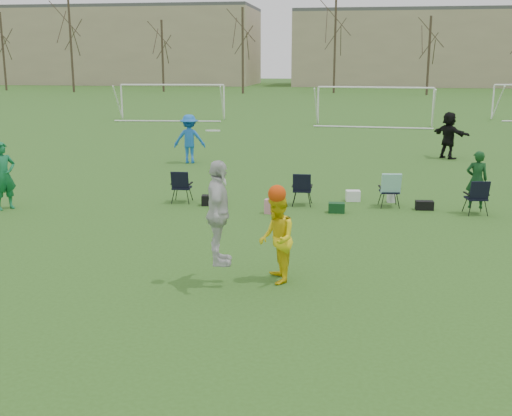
% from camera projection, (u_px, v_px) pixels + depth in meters
% --- Properties ---
extents(ground, '(260.00, 260.00, 0.00)m').
position_uv_depth(ground, '(188.00, 303.00, 11.30)').
color(ground, '#2F571B').
rests_on(ground, ground).
extents(fielder_green_near, '(0.79, 0.84, 1.93)m').
position_uv_depth(fielder_green_near, '(4.00, 176.00, 18.12)').
color(fielder_green_near, '#12693A').
rests_on(fielder_green_near, ground).
extents(fielder_blue, '(1.39, 0.94, 1.98)m').
position_uv_depth(fielder_blue, '(189.00, 139.00, 26.22)').
color(fielder_blue, blue).
rests_on(fielder_blue, ground).
extents(fielder_black, '(1.68, 1.78, 2.00)m').
position_uv_depth(fielder_black, '(449.00, 135.00, 27.42)').
color(fielder_black, black).
rests_on(fielder_black, ground).
extents(center_contest, '(1.80, 1.44, 2.95)m').
position_uv_depth(center_contest, '(246.00, 224.00, 12.02)').
color(center_contest, silver).
rests_on(center_contest, ground).
extents(sideline_setup, '(9.07, 2.30, 1.75)m').
position_uv_depth(sideline_setup, '(358.00, 190.00, 18.36)').
color(sideline_setup, '#103C18').
rests_on(sideline_setup, ground).
extents(goal_left, '(7.39, 0.76, 2.46)m').
position_uv_depth(goal_left, '(172.00, 92.00, 45.07)').
color(goal_left, white).
rests_on(goal_left, ground).
extents(goal_mid, '(7.40, 0.63, 2.46)m').
position_uv_depth(goal_mid, '(375.00, 95.00, 41.06)').
color(goal_mid, white).
rests_on(goal_mid, ground).
extents(tree_line, '(110.28, 3.28, 11.40)m').
position_uv_depth(tree_line, '(336.00, 51.00, 77.32)').
color(tree_line, '#382B21').
rests_on(tree_line, ground).
extents(building_row, '(126.00, 16.00, 13.00)m').
position_uv_depth(building_row, '(383.00, 47.00, 101.32)').
color(building_row, tan).
rests_on(building_row, ground).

